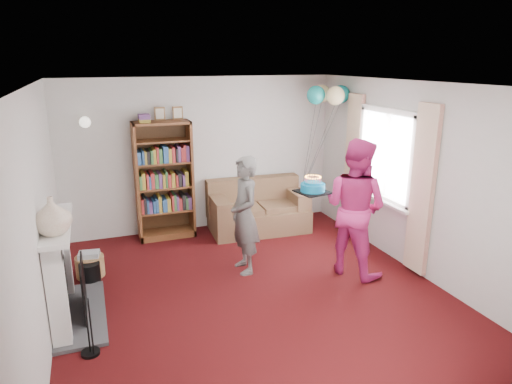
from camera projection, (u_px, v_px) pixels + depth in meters
name	position (u px, v px, depth m)	size (l,w,h in m)	color
ground	(254.00, 293.00, 5.58)	(5.00, 5.00, 0.00)	black
wall_back	(202.00, 155.00, 7.50)	(4.50, 0.02, 2.50)	silver
wall_left	(38.00, 218.00, 4.48)	(0.02, 5.00, 2.50)	silver
wall_right	(415.00, 179.00, 5.98)	(0.02, 5.00, 2.50)	silver
ceiling	(254.00, 84.00, 4.88)	(4.50, 5.00, 0.01)	white
fireplace	(66.00, 275.00, 4.92)	(0.55, 1.80, 1.12)	#3F3F42
window_bay	(384.00, 172.00, 6.52)	(0.14, 2.02, 2.20)	white
wall_sconce	(85.00, 122.00, 6.61)	(0.16, 0.23, 0.16)	gold
bookcase	(164.00, 181.00, 7.18)	(0.88, 0.42, 2.06)	#472B14
sofa	(257.00, 211.00, 7.62)	(1.59, 0.84, 0.84)	brown
wicker_basket	(90.00, 265.00, 6.00)	(0.37, 0.37, 0.33)	#A5824D
person_striped	(245.00, 215.00, 5.98)	(0.57, 0.38, 1.57)	black
person_magenta	(355.00, 207.00, 5.92)	(0.88, 0.69, 1.81)	#C42771
birthday_cake	(313.00, 188.00, 6.03)	(0.39, 0.39, 0.22)	black
balloons	(328.00, 95.00, 7.19)	(0.79, 0.73, 1.72)	#3F3F3F
mantel_vase	(52.00, 216.00, 4.38)	(0.36, 0.36, 0.37)	beige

